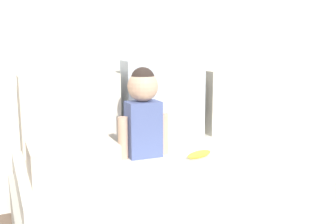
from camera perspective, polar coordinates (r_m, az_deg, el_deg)
ground_plane at (r=2.40m, az=2.90°, el=-15.53°), size 12.00×12.00×0.00m
back_wall at (r=2.70m, az=-2.73°, el=15.50°), size 5.12×0.10×2.58m
couch at (r=2.32m, az=2.95°, el=-11.00°), size 1.92×0.90×0.41m
throw_pillow_left at (r=2.34m, az=-14.12°, el=-0.06°), size 0.57×0.16×0.45m
throw_pillow_center at (r=2.51m, az=-0.65°, el=1.75°), size 0.53×0.16×0.52m
throw_pillow_right at (r=2.80m, az=10.56°, el=1.65°), size 0.55×0.16×0.44m
toddler at (r=2.13m, az=-3.69°, el=0.32°), size 0.30×0.17×0.50m
banana at (r=2.16m, az=4.63°, el=-6.23°), size 0.18×0.08×0.04m
folded_blanket at (r=1.91m, az=-13.89°, el=-6.83°), size 0.40×0.28×0.16m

